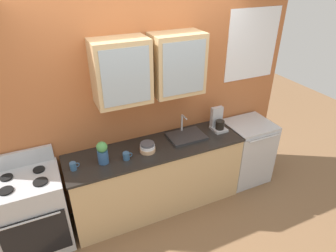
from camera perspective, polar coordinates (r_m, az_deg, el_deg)
The scene contains 11 objects.
ground_plane at distance 3.97m, azimuth -2.03°, elevation -14.85°, with size 10.00×10.00×0.00m, color brown.
back_wall_unit at distance 3.41m, azimuth -4.26°, elevation 5.79°, with size 3.83×0.45×2.61m.
counter at distance 3.67m, azimuth -2.15°, elevation -9.90°, with size 2.10×0.59×0.89m.
stove_range at distance 3.53m, azimuth -24.73°, elevation -15.03°, with size 0.67×0.61×1.07m.
sink_faucet at distance 3.59m, azimuth 3.58°, elevation -1.89°, with size 0.44×0.32×0.26m.
bowl_stack at distance 3.32m, azimuth -4.02°, elevation -4.17°, with size 0.18×0.18×0.11m.
vase at distance 3.17m, azimuth -12.64°, elevation -5.03°, with size 0.12×0.12×0.26m.
cup_near_sink at distance 3.22m, azimuth -8.10°, elevation -5.79°, with size 0.11×0.07×0.09m.
cup_near_bowls at distance 3.20m, azimuth -17.95°, elevation -7.45°, with size 0.10×0.07×0.09m.
dishwasher at distance 4.26m, azimuth 14.91°, elevation -4.82°, with size 0.62×0.58×0.89m.
coffee_maker at distance 3.77m, azimuth 9.70°, elevation 0.87°, with size 0.17×0.20×0.29m.
Camera 1 is at (-1.06, -2.64, 2.78)m, focal length 31.29 mm.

